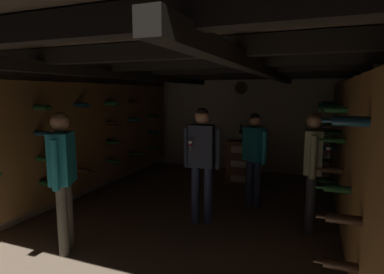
% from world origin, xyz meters
% --- Properties ---
extents(ground_plane, '(8.40, 8.40, 0.00)m').
position_xyz_m(ground_plane, '(0.00, 0.00, 0.00)').
color(ground_plane, '#7A6651').
extents(room_shell, '(4.72, 6.52, 2.41)m').
position_xyz_m(room_shell, '(-0.00, 0.27, 1.43)').
color(room_shell, beige).
rests_on(room_shell, ground_plane).
extents(wine_crate_stack, '(0.52, 0.35, 0.90)m').
position_xyz_m(wine_crate_stack, '(0.24, 2.00, 0.45)').
color(wine_crate_stack, brown).
rests_on(wine_crate_stack, ground_plane).
extents(display_bottle, '(0.08, 0.08, 0.35)m').
position_xyz_m(display_bottle, '(0.23, 2.04, 1.04)').
color(display_bottle, '#0F2838').
rests_on(display_bottle, wine_crate_stack).
extents(person_host_center, '(0.54, 0.35, 1.68)m').
position_xyz_m(person_host_center, '(0.17, -0.17, 1.02)').
color(person_host_center, '#232D4C').
rests_on(person_host_center, ground_plane).
extents(person_guest_mid_right, '(0.33, 0.54, 1.63)m').
position_xyz_m(person_guest_mid_right, '(1.63, 0.14, 0.98)').
color(person_guest_mid_right, '#2D2D33').
rests_on(person_guest_mid_right, ground_plane).
extents(person_guest_near_left, '(0.42, 0.50, 1.68)m').
position_xyz_m(person_guest_near_left, '(-1.07, -1.51, 1.02)').
color(person_guest_near_left, '#4C473D').
rests_on(person_guest_near_left, ground_plane).
extents(person_guest_far_right, '(0.46, 0.38, 1.56)m').
position_xyz_m(person_guest_far_right, '(0.73, 0.82, 0.93)').
color(person_guest_far_right, '#232D4C').
rests_on(person_guest_far_right, ground_plane).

